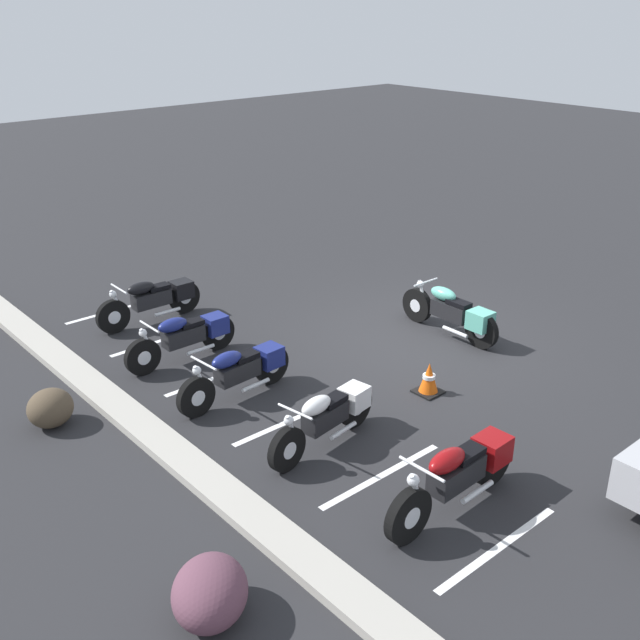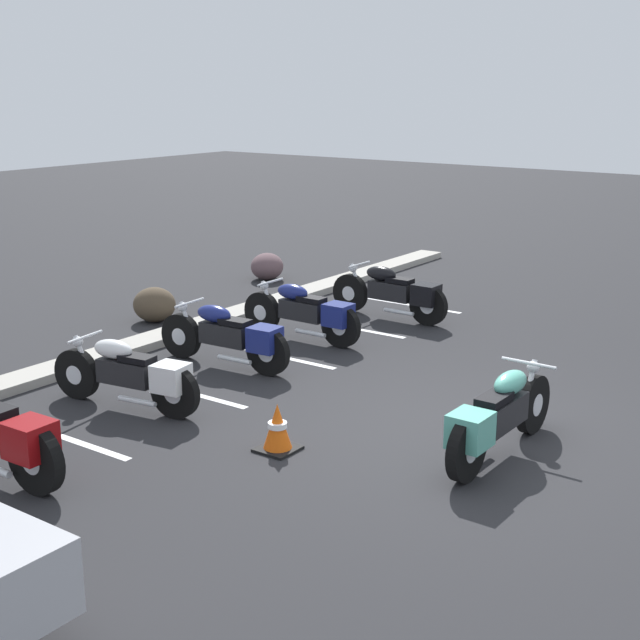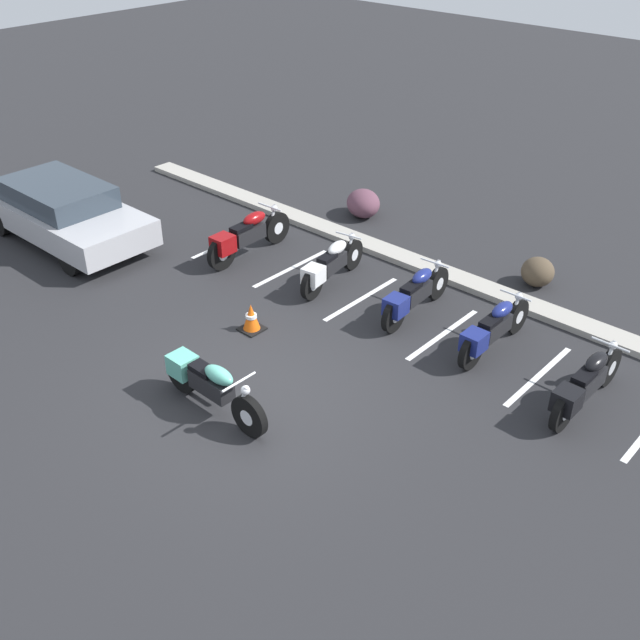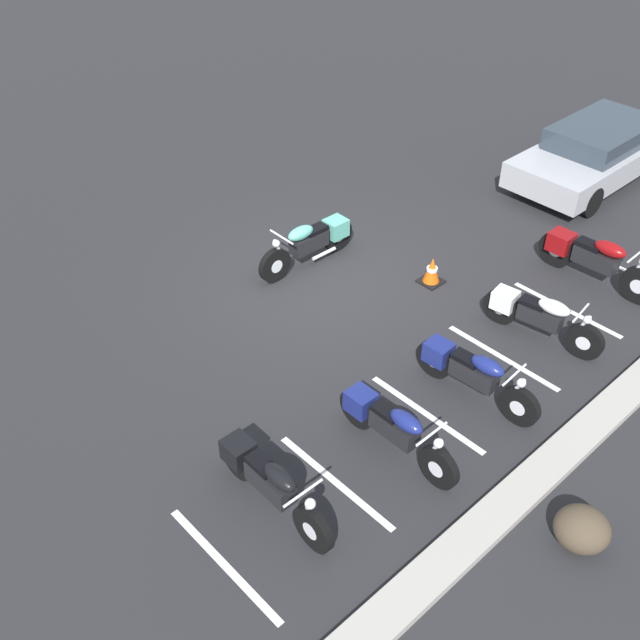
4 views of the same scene
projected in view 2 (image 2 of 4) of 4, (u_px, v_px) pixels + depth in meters
ground at (457, 437)px, 9.65m from camera, size 60.00×60.00×0.00m
motorcycle_teal_featured at (498, 416)px, 8.98m from camera, size 2.19×0.61×0.86m
parked_bike_1 at (131, 374)px, 10.35m from camera, size 0.67×2.07×0.82m
parked_bike_2 at (229, 336)px, 11.90m from camera, size 0.59×2.11×0.83m
parked_bike_3 at (306, 312)px, 13.15m from camera, size 0.59×2.09×0.82m
parked_bike_4 at (394, 292)px, 14.34m from camera, size 0.60×2.13×0.84m
concrete_curb at (123, 349)px, 12.61m from camera, size 18.00×0.50×0.12m
landscape_rock_0 at (154, 305)px, 14.25m from camera, size 0.89×0.90×0.56m
landscape_rock_1 at (267, 266)px, 17.31m from camera, size 0.97×0.94×0.52m
traffic_cone at (277, 429)px, 9.24m from camera, size 0.40×0.40×0.51m
stall_line_1 at (62, 437)px, 9.65m from camera, size 0.10×2.10×0.00m
stall_line_2 at (182, 391)px, 11.09m from camera, size 0.10×2.10×0.00m
stall_line_3 at (274, 355)px, 12.53m from camera, size 0.10×2.10×0.00m
stall_line_4 at (347, 327)px, 13.97m from camera, size 0.10×2.10×0.00m
stall_line_5 at (406, 304)px, 15.42m from camera, size 0.10×2.10×0.00m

